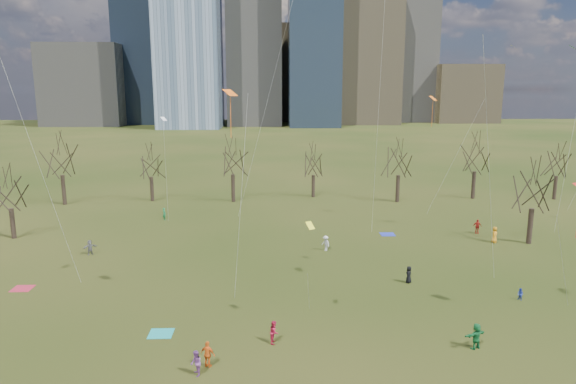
{
  "coord_description": "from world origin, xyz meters",
  "views": [
    {
      "loc": [
        -1.67,
        -33.73,
        16.17
      ],
      "look_at": [
        0.0,
        12.0,
        7.0
      ],
      "focal_mm": 32.0,
      "sensor_mm": 36.0,
      "label": 1
    }
  ],
  "objects_px": {
    "blanket_teal": "(161,334)",
    "person_2": "(274,332)",
    "person_4": "(208,354)",
    "blanket_crimson": "(22,288)",
    "blanket_navy": "(388,234)"
  },
  "relations": [
    {
      "from": "blanket_teal",
      "to": "blanket_crimson",
      "type": "bearing_deg",
      "value": 147.16
    },
    {
      "from": "person_2",
      "to": "person_4",
      "type": "height_order",
      "value": "person_4"
    },
    {
      "from": "blanket_navy",
      "to": "person_2",
      "type": "bearing_deg",
      "value": -117.79
    },
    {
      "from": "person_4",
      "to": "blanket_teal",
      "type": "bearing_deg",
      "value": -25.14
    },
    {
      "from": "person_4",
      "to": "person_2",
      "type": "bearing_deg",
      "value": -119.86
    },
    {
      "from": "blanket_crimson",
      "to": "person_4",
      "type": "height_order",
      "value": "person_4"
    },
    {
      "from": "blanket_teal",
      "to": "blanket_navy",
      "type": "bearing_deg",
      "value": 48.41
    },
    {
      "from": "blanket_teal",
      "to": "blanket_navy",
      "type": "distance_m",
      "value": 31.27
    },
    {
      "from": "person_4",
      "to": "blanket_crimson",
      "type": "bearing_deg",
      "value": -12.71
    },
    {
      "from": "blanket_crimson",
      "to": "person_2",
      "type": "relative_size",
      "value": 1.06
    },
    {
      "from": "person_2",
      "to": "blanket_navy",
      "type": "bearing_deg",
      "value": -18.83
    },
    {
      "from": "blanket_crimson",
      "to": "person_2",
      "type": "xyz_separation_m",
      "value": [
        20.73,
        -9.98,
        0.74
      ]
    },
    {
      "from": "blanket_teal",
      "to": "person_2",
      "type": "xyz_separation_m",
      "value": [
        7.63,
        -1.52,
        0.74
      ]
    },
    {
      "from": "blanket_teal",
      "to": "person_4",
      "type": "bearing_deg",
      "value": -49.77
    },
    {
      "from": "blanket_teal",
      "to": "blanket_crimson",
      "type": "xyz_separation_m",
      "value": [
        -13.1,
        8.46,
        0.0
      ]
    }
  ]
}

